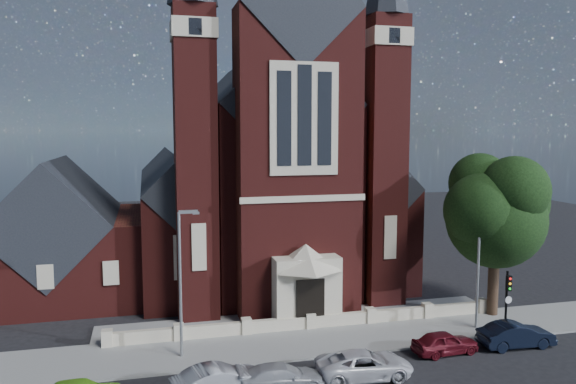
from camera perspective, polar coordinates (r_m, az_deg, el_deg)
name	(u,v)px	position (r m, az deg, el deg)	size (l,w,h in m)	color
ground	(278,292)	(43.64, -0.98, -10.08)	(120.00, 120.00, 0.00)	black
pavement_strip	(320,341)	(34.04, 3.25, -14.89)	(60.00, 5.00, 0.12)	gray
forecourt_paving	(301,319)	(37.64, 1.36, -12.77)	(26.00, 3.00, 0.14)	gray
forecourt_wall	(310,329)	(35.83, 2.25, -13.78)	(24.00, 0.40, 0.90)	#BCB096
church	(258,177)	(49.80, -3.11, 1.54)	(20.01, 34.90, 29.20)	#511815
parish_hall	(59,243)	(44.97, -22.27, -4.80)	(12.00, 12.20, 10.24)	#511815
street_tree	(500,213)	(38.89, 20.75, -2.00)	(6.40, 6.60, 10.70)	black
street_lamp_left	(182,275)	(30.77, -10.74, -8.30)	(1.16, 0.22, 8.09)	gray
street_lamp_right	(480,256)	(36.52, 18.91, -6.22)	(1.16, 0.22, 8.09)	gray
traffic_signal	(507,295)	(36.25, 21.39, -9.69)	(0.28, 0.42, 4.00)	black
car_silver_a	(219,381)	(27.62, -7.05, -18.51)	(1.53, 4.40, 1.45)	gray
car_silver_b	(281,377)	(28.05, -0.67, -18.31)	(1.72, 4.23, 1.23)	#9D9FA4
car_white_suv	(364,365)	(29.47, 7.78, -16.98)	(2.24, 4.86, 1.35)	silver
car_dark_red	(445,343)	(33.18, 15.65, -14.51)	(1.50, 3.72, 1.27)	#560E17
car_navy	(516,335)	(35.37, 22.16, -13.30)	(1.51, 4.32, 1.42)	black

